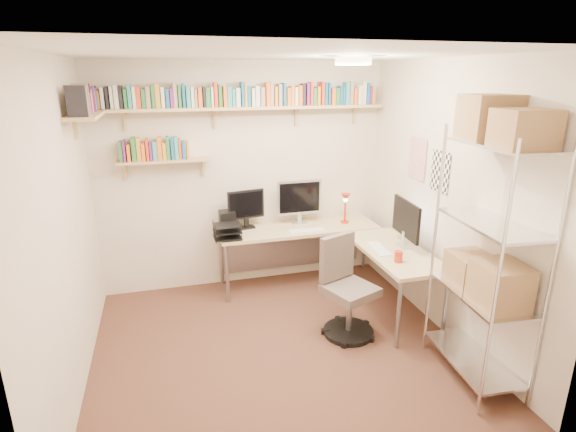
% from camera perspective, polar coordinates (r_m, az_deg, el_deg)
% --- Properties ---
extents(ground, '(3.20, 3.20, 0.00)m').
position_cam_1_polar(ground, '(4.22, -1.22, -16.44)').
color(ground, '#48281F').
rests_on(ground, ground).
extents(room_shell, '(3.24, 3.04, 2.52)m').
position_cam_1_polar(room_shell, '(3.59, -1.31, 4.53)').
color(room_shell, beige).
rests_on(room_shell, ground).
extents(wall_shelves, '(3.12, 1.09, 0.80)m').
position_cam_1_polar(wall_shelves, '(4.72, -10.54, 13.28)').
color(wall_shelves, tan).
rests_on(wall_shelves, ground).
extents(corner_desk, '(1.97, 1.83, 1.22)m').
position_cam_1_polar(corner_desk, '(4.90, 2.92, -2.28)').
color(corner_desk, tan).
rests_on(corner_desk, ground).
extents(office_chair, '(0.54, 0.55, 0.95)m').
position_cam_1_polar(office_chair, '(4.29, 7.36, -9.79)').
color(office_chair, black).
rests_on(office_chair, ground).
extents(wire_rack, '(0.50, 0.90, 2.22)m').
position_cam_1_polar(wire_rack, '(3.59, 24.58, 0.15)').
color(wire_rack, silver).
rests_on(wire_rack, ground).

